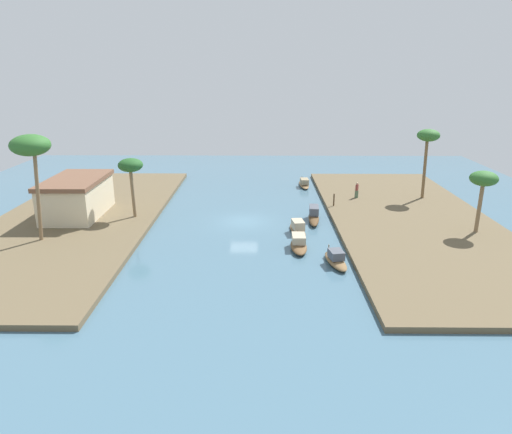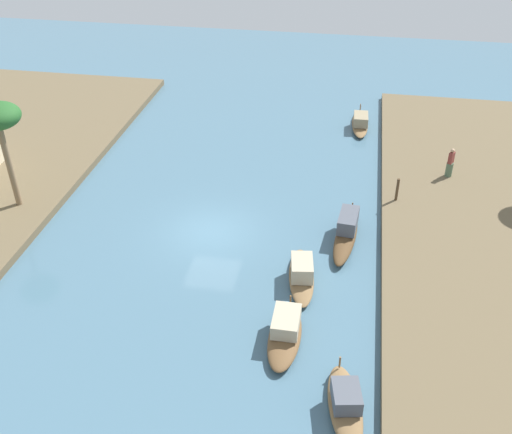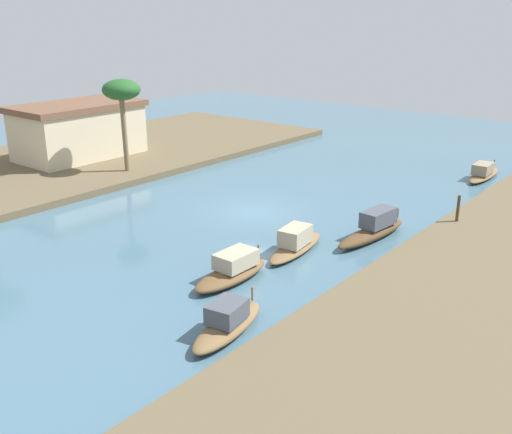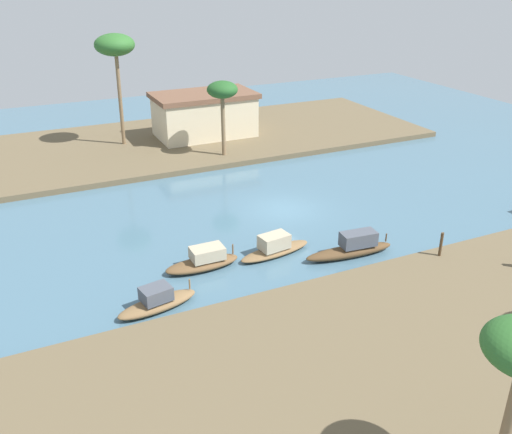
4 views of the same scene
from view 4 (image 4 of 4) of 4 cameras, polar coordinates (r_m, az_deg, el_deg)
river_water at (r=32.44m, az=2.87°, el=0.74°), size 67.10×67.10×0.00m
riverbank_left at (r=22.03m, az=21.93°, el=-13.49°), size 36.87×14.20×0.38m
riverbank_right at (r=45.45m, az=-6.06°, el=8.00°), size 36.87×14.20×0.38m
sampan_with_red_awning at (r=23.60m, az=-10.14°, el=-8.55°), size 3.66×1.71×1.06m
sampan_downstream_large at (r=27.33m, az=1.95°, el=-3.16°), size 4.03×1.59×1.10m
sampan_with_tall_canopy at (r=27.57m, az=9.86°, el=-3.13°), size 4.69×1.34×1.24m
sampan_foreground at (r=26.24m, az=-5.40°, el=-4.51°), size 3.58×1.22×1.07m
mooring_post at (r=27.77m, az=18.50°, el=-2.68°), size 0.14×0.14×1.21m
palm_tree_right_tall at (r=42.78m, az=-14.33°, el=16.60°), size 2.89×2.89×8.22m
palm_tree_right_short at (r=39.63m, az=-3.48°, el=12.73°), size 2.17×2.17×5.34m
riverside_building at (r=45.22m, az=-5.33°, el=10.48°), size 8.02×4.69×3.45m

